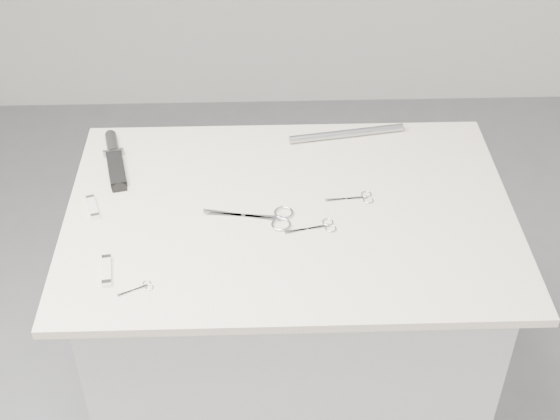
{
  "coord_description": "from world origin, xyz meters",
  "views": [
    {
      "loc": [
        -0.07,
        -1.35,
        2.01
      ],
      "look_at": [
        -0.02,
        0.0,
        0.92
      ],
      "focal_mm": 50.0,
      "sensor_mm": 36.0,
      "label": 1
    }
  ],
  "objects_px": {
    "pocket_knife_a": "(107,271)",
    "pocket_knife_b": "(93,207)",
    "metal_rail": "(347,133)",
    "embroidery_scissors_b": "(358,198)",
    "embroidery_scissors_a": "(319,227)",
    "tiny_scissors": "(140,288)",
    "plinth": "(289,350)",
    "large_shears": "(268,218)",
    "sheathed_knife": "(114,157)"
  },
  "relations": [
    {
      "from": "sheathed_knife",
      "to": "pocket_knife_a",
      "type": "distance_m",
      "value": 0.4
    },
    {
      "from": "tiny_scissors",
      "to": "metal_rail",
      "type": "bearing_deg",
      "value": 22.09
    },
    {
      "from": "embroidery_scissors_a",
      "to": "sheathed_knife",
      "type": "relative_size",
      "value": 0.51
    },
    {
      "from": "large_shears",
      "to": "embroidery_scissors_a",
      "type": "bearing_deg",
      "value": -7.75
    },
    {
      "from": "pocket_knife_a",
      "to": "pocket_knife_b",
      "type": "xyz_separation_m",
      "value": [
        -0.06,
        0.21,
        -0.0
      ]
    },
    {
      "from": "plinth",
      "to": "metal_rail",
      "type": "xyz_separation_m",
      "value": [
        0.15,
        0.29,
        0.48
      ]
    },
    {
      "from": "sheathed_knife",
      "to": "pocket_knife_a",
      "type": "height_order",
      "value": "sheathed_knife"
    },
    {
      "from": "embroidery_scissors_a",
      "to": "tiny_scissors",
      "type": "height_order",
      "value": "same"
    },
    {
      "from": "pocket_knife_a",
      "to": "metal_rail",
      "type": "distance_m",
      "value": 0.72
    },
    {
      "from": "sheathed_knife",
      "to": "pocket_knife_a",
      "type": "relative_size",
      "value": 2.56
    },
    {
      "from": "plinth",
      "to": "large_shears",
      "type": "height_order",
      "value": "large_shears"
    },
    {
      "from": "sheathed_knife",
      "to": "pocket_knife_b",
      "type": "distance_m",
      "value": 0.19
    },
    {
      "from": "large_shears",
      "to": "sheathed_knife",
      "type": "relative_size",
      "value": 0.89
    },
    {
      "from": "sheathed_knife",
      "to": "plinth",
      "type": "bearing_deg",
      "value": -129.25
    },
    {
      "from": "tiny_scissors",
      "to": "metal_rail",
      "type": "distance_m",
      "value": 0.7
    },
    {
      "from": "embroidery_scissors_a",
      "to": "embroidery_scissors_b",
      "type": "bearing_deg",
      "value": 34.02
    },
    {
      "from": "large_shears",
      "to": "sheathed_knife",
      "type": "distance_m",
      "value": 0.44
    },
    {
      "from": "embroidery_scissors_b",
      "to": "pocket_knife_b",
      "type": "xyz_separation_m",
      "value": [
        -0.6,
        -0.02,
        0.0
      ]
    },
    {
      "from": "large_shears",
      "to": "sheathed_knife",
      "type": "height_order",
      "value": "sheathed_knife"
    },
    {
      "from": "plinth",
      "to": "embroidery_scissors_b",
      "type": "bearing_deg",
      "value": 13.19
    },
    {
      "from": "pocket_knife_a",
      "to": "metal_rail",
      "type": "relative_size",
      "value": 0.29
    },
    {
      "from": "metal_rail",
      "to": "embroidery_scissors_b",
      "type": "bearing_deg",
      "value": -89.87
    },
    {
      "from": "plinth",
      "to": "pocket_knife_b",
      "type": "height_order",
      "value": "pocket_knife_b"
    },
    {
      "from": "large_shears",
      "to": "tiny_scissors",
      "type": "bearing_deg",
      "value": -131.12
    },
    {
      "from": "tiny_scissors",
      "to": "plinth",
      "type": "bearing_deg",
      "value": 11.05
    },
    {
      "from": "tiny_scissors",
      "to": "pocket_knife_b",
      "type": "relative_size",
      "value": 0.88
    },
    {
      "from": "plinth",
      "to": "embroidery_scissors_a",
      "type": "distance_m",
      "value": 0.48
    },
    {
      "from": "sheathed_knife",
      "to": "large_shears",
      "type": "bearing_deg",
      "value": -135.43
    },
    {
      "from": "large_shears",
      "to": "pocket_knife_b",
      "type": "xyz_separation_m",
      "value": [
        -0.39,
        0.05,
        0.0
      ]
    },
    {
      "from": "tiny_scissors",
      "to": "large_shears",
      "type": "bearing_deg",
      "value": 12.37
    },
    {
      "from": "plinth",
      "to": "embroidery_scissors_a",
      "type": "height_order",
      "value": "embroidery_scissors_a"
    },
    {
      "from": "embroidery_scissors_a",
      "to": "embroidery_scissors_b",
      "type": "xyz_separation_m",
      "value": [
        0.09,
        0.1,
        -0.0
      ]
    },
    {
      "from": "embroidery_scissors_a",
      "to": "pocket_knife_a",
      "type": "bearing_deg",
      "value": -176.3
    },
    {
      "from": "sheathed_knife",
      "to": "pocket_knife_b",
      "type": "relative_size",
      "value": 2.79
    },
    {
      "from": "plinth",
      "to": "tiny_scissors",
      "type": "height_order",
      "value": "tiny_scissors"
    },
    {
      "from": "large_shears",
      "to": "pocket_knife_b",
      "type": "relative_size",
      "value": 2.49
    },
    {
      "from": "sheathed_knife",
      "to": "pocket_knife_b",
      "type": "bearing_deg",
      "value": 160.19
    },
    {
      "from": "embroidery_scissors_a",
      "to": "tiny_scissors",
      "type": "distance_m",
      "value": 0.41
    },
    {
      "from": "large_shears",
      "to": "pocket_knife_b",
      "type": "height_order",
      "value": "pocket_knife_b"
    },
    {
      "from": "embroidery_scissors_b",
      "to": "pocket_knife_b",
      "type": "height_order",
      "value": "pocket_knife_b"
    },
    {
      "from": "embroidery_scissors_b",
      "to": "tiny_scissors",
      "type": "xyz_separation_m",
      "value": [
        -0.46,
        -0.28,
        -0.0
      ]
    },
    {
      "from": "large_shears",
      "to": "pocket_knife_a",
      "type": "xyz_separation_m",
      "value": [
        -0.33,
        -0.16,
        0.0
      ]
    },
    {
      "from": "large_shears",
      "to": "tiny_scissors",
      "type": "distance_m",
      "value": 0.33
    },
    {
      "from": "metal_rail",
      "to": "pocket_knife_b",
      "type": "bearing_deg",
      "value": -155.37
    },
    {
      "from": "pocket_knife_a",
      "to": "pocket_knife_b",
      "type": "height_order",
      "value": "same"
    },
    {
      "from": "tiny_scissors",
      "to": "sheathed_knife",
      "type": "relative_size",
      "value": 0.32
    },
    {
      "from": "metal_rail",
      "to": "pocket_knife_a",
      "type": "bearing_deg",
      "value": -138.09
    },
    {
      "from": "large_shears",
      "to": "metal_rail",
      "type": "distance_m",
      "value": 0.38
    },
    {
      "from": "embroidery_scissors_b",
      "to": "sheathed_knife",
      "type": "height_order",
      "value": "sheathed_knife"
    },
    {
      "from": "embroidery_scissors_a",
      "to": "pocket_knife_b",
      "type": "xyz_separation_m",
      "value": [
        -0.5,
        0.08,
        0.0
      ]
    }
  ]
}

